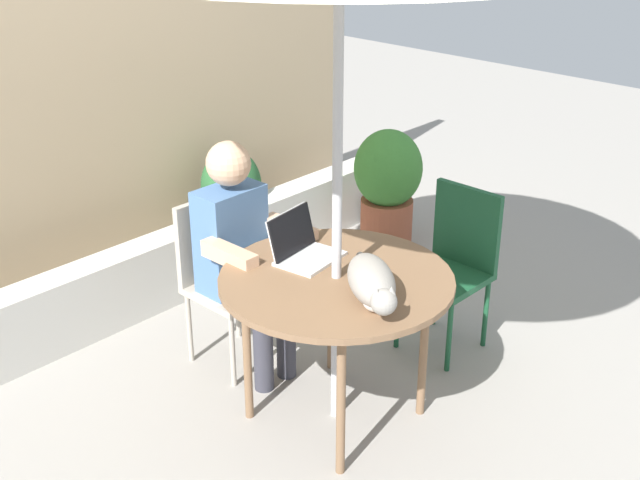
% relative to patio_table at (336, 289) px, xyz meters
% --- Properties ---
extents(ground_plane, '(14.00, 14.00, 0.00)m').
position_rel_patio_table_xyz_m(ground_plane, '(0.00, 0.00, -0.69)').
color(ground_plane, gray).
extents(fence_back, '(4.68, 0.08, 1.99)m').
position_rel_patio_table_xyz_m(fence_back, '(0.00, 2.08, 0.30)').
color(fence_back, tan).
rests_on(fence_back, ground).
extents(planter_wall_low, '(4.21, 0.20, 0.42)m').
position_rel_patio_table_xyz_m(planter_wall_low, '(0.00, 1.51, -0.48)').
color(planter_wall_low, beige).
rests_on(planter_wall_low, ground).
extents(patio_table, '(1.06, 1.06, 0.75)m').
position_rel_patio_table_xyz_m(patio_table, '(0.00, 0.00, 0.00)').
color(patio_table, brown).
rests_on(patio_table, ground).
extents(chair_occupied, '(0.40, 0.40, 0.89)m').
position_rel_patio_table_xyz_m(chair_occupied, '(0.00, 0.80, -0.17)').
color(chair_occupied, '#B2A899').
rests_on(chair_occupied, ground).
extents(chair_empty, '(0.40, 0.40, 0.89)m').
position_rel_patio_table_xyz_m(chair_empty, '(0.94, -0.01, -0.17)').
color(chair_empty, '#194C2D').
rests_on(chair_empty, ground).
extents(person_seated, '(0.48, 0.48, 1.23)m').
position_rel_patio_table_xyz_m(person_seated, '(-0.00, 0.64, -0.00)').
color(person_seated, '#4C72A5').
rests_on(person_seated, ground).
extents(laptop, '(0.33, 0.29, 0.21)m').
position_rel_patio_table_xyz_m(laptop, '(0.03, 0.26, 0.12)').
color(laptop, silver).
rests_on(laptop, patio_table).
extents(cat, '(0.46, 0.52, 0.17)m').
position_rel_patio_table_xyz_m(cat, '(-0.06, -0.26, 0.14)').
color(cat, gray).
rests_on(cat, patio_table).
extents(potted_plant_by_chair, '(0.46, 0.46, 0.82)m').
position_rel_patio_table_xyz_m(potted_plant_by_chair, '(1.70, 1.05, -0.24)').
color(potted_plant_by_chair, '#9E5138').
rests_on(potted_plant_by_chair, ground).
extents(potted_plant_corner, '(0.40, 0.40, 0.74)m').
position_rel_patio_table_xyz_m(potted_plant_corner, '(0.87, 1.70, -0.29)').
color(potted_plant_corner, '#595654').
rests_on(potted_plant_corner, ground).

